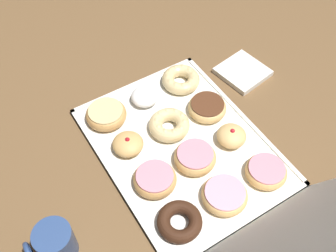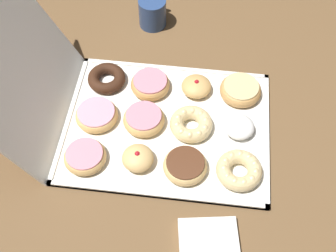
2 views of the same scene
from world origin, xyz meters
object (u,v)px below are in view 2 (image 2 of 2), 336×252
jelly_filled_donut_5 (196,86)px  napkin_stack (209,247)px  glazed_ring_donut_2 (241,90)px  pink_frosted_donut_10 (97,114)px  cruller_donut_0 (239,170)px  chocolate_cake_ring_donut_11 (107,78)px  powdered_filled_donut_1 (239,127)px  coffee_mug (153,11)px  jelly_filled_donut_6 (138,158)px  chocolate_frosted_donut_3 (185,166)px  pink_frosted_donut_9 (85,156)px  pink_frosted_donut_7 (144,118)px  cruller_donut_4 (191,125)px  donut_box (167,127)px  pink_frosted_donut_8 (150,84)px

jelly_filled_donut_5 → napkin_stack: jelly_filled_donut_5 is taller
glazed_ring_donut_2 → pink_frosted_donut_10: (-0.13, 0.39, -0.00)m
cruller_donut_0 → chocolate_cake_ring_donut_11: (0.26, 0.40, -0.00)m
powdered_filled_donut_1 → chocolate_cake_ring_donut_11: bearing=71.8°
pink_frosted_donut_10 → coffee_mug: (0.41, -0.10, 0.02)m
jelly_filled_donut_6 → chocolate_frosted_donut_3: bearing=-92.4°
jelly_filled_donut_6 → cruller_donut_0: bearing=-90.4°
jelly_filled_donut_5 → glazed_ring_donut_2: bearing=-88.6°
cruller_donut_0 → pink_frosted_donut_9: cruller_donut_0 is taller
pink_frosted_donut_7 → napkin_stack: 0.39m
cruller_donut_4 → napkin_stack: size_ratio=0.84×
donut_box → chocolate_cake_ring_donut_11: bearing=55.3°
chocolate_frosted_donut_3 → pink_frosted_donut_7: pink_frosted_donut_7 is taller
pink_frosted_donut_10 → powdered_filled_donut_1: bearing=-89.6°
cruller_donut_4 → jelly_filled_donut_6: bearing=133.7°
donut_box → pink_frosted_donut_7: size_ratio=4.90×
powdered_filled_donut_1 → jelly_filled_donut_6: (-0.13, 0.26, 0.00)m
donut_box → jelly_filled_donut_6: (-0.12, 0.06, 0.03)m
donut_box → jelly_filled_donut_5: (0.13, -0.07, 0.03)m
jelly_filled_donut_5 → jelly_filled_donut_6: size_ratio=1.04×
pink_frosted_donut_8 → chocolate_frosted_donut_3: bearing=-153.6°
pink_frosted_donut_7 → napkin_stack: size_ratio=0.82×
pink_frosted_donut_7 → pink_frosted_donut_9: (-0.14, 0.13, -0.00)m
pink_frosted_donut_7 → pink_frosted_donut_8: 0.12m
cruller_donut_4 → pink_frosted_donut_10: bearing=88.5°
chocolate_frosted_donut_3 → chocolate_cake_ring_donut_11: bearing=44.3°
jelly_filled_donut_5 → chocolate_cake_ring_donut_11: size_ratio=0.77×
pink_frosted_donut_9 → coffee_mug: 0.56m
cruller_donut_0 → jelly_filled_donut_5: bearing=26.8°
donut_box → cruller_donut_0: size_ratio=4.74×
cruller_donut_4 → coffee_mug: 0.45m
cruller_donut_4 → powdered_filled_donut_1: bearing=-85.9°
cruller_donut_0 → cruller_donut_4: 0.18m
powdered_filled_donut_1 → chocolate_frosted_donut_3: bearing=135.3°
jelly_filled_donut_6 → chocolate_cake_ring_donut_11: size_ratio=0.74×
pink_frosted_donut_10 → pink_frosted_donut_7: bearing=-90.2°
pink_frosted_donut_7 → coffee_mug: size_ratio=1.05×
pink_frosted_donut_7 → chocolate_cake_ring_donut_11: (0.13, 0.13, -0.00)m
cruller_donut_0 → jelly_filled_donut_6: 0.26m
powdered_filled_donut_1 → pink_frosted_donut_7: powdered_filled_donut_1 is taller
cruller_donut_4 → pink_frosted_donut_8: size_ratio=1.03×
jelly_filled_donut_5 → chocolate_cake_ring_donut_11: jelly_filled_donut_5 is taller
glazed_ring_donut_2 → jelly_filled_donut_5: size_ratio=1.39×
pink_frosted_donut_9 → chocolate_cake_ring_donut_11: 0.27m
jelly_filled_donut_6 → pink_frosted_donut_10: bearing=46.7°
glazed_ring_donut_2 → pink_frosted_donut_8: 0.26m
donut_box → powdered_filled_donut_1: 0.20m
cruller_donut_0 → chocolate_cake_ring_donut_11: cruller_donut_0 is taller
pink_frosted_donut_8 → chocolate_cake_ring_donut_11: pink_frosted_donut_8 is taller
powdered_filled_donut_1 → donut_box: bearing=91.6°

